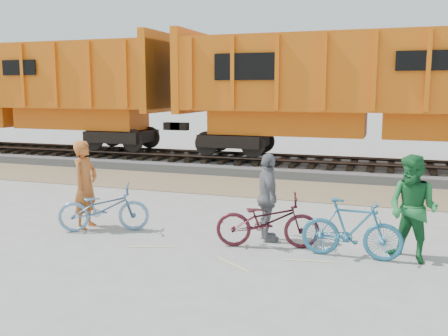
{
  "coord_description": "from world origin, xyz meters",
  "views": [
    {
      "loc": [
        3.34,
        -9.01,
        2.97
      ],
      "look_at": [
        -0.29,
        1.5,
        1.22
      ],
      "focal_mm": 40.0,
      "sensor_mm": 36.0,
      "label": 1
    }
  ],
  "objects": [
    {
      "name": "person_man",
      "position": [
        3.69,
        0.02,
        0.94
      ],
      "size": [
        1.14,
        1.07,
        1.87
      ],
      "primitive_type": "imported",
      "rotation": [
        0.0,
        0.0,
        -0.53
      ],
      "color": "#1F6C34",
      "rests_on": "ground"
    },
    {
      "name": "bicycle_maroon",
      "position": [
        1.13,
        -0.06,
        0.51
      ],
      "size": [
        2.06,
        1.13,
        1.02
      ],
      "primitive_type": "imported",
      "rotation": [
        0.0,
        0.0,
        1.82
      ],
      "color": "#47151E",
      "rests_on": "ground"
    },
    {
      "name": "hopper_car_left",
      "position": [
        -12.38,
        9.0,
        3.01
      ],
      "size": [
        14.0,
        3.13,
        4.65
      ],
      "color": "black",
      "rests_on": "track"
    },
    {
      "name": "gravel_strip",
      "position": [
        0.0,
        5.5,
        0.01
      ],
      "size": [
        120.0,
        3.0,
        0.02
      ],
      "primitive_type": "cube",
      "color": "#867453",
      "rests_on": "ground"
    },
    {
      "name": "bicycle_teal",
      "position": [
        2.69,
        -0.18,
        0.53
      ],
      "size": [
        1.78,
        0.54,
        1.06
      ],
      "primitive_type": "imported",
      "rotation": [
        0.0,
        0.0,
        1.55
      ],
      "color": "#27698D",
      "rests_on": "ground"
    },
    {
      "name": "bicycle_blue",
      "position": [
        -2.42,
        -0.12,
        0.5
      ],
      "size": [
        2.0,
        1.4,
        1.0
      ],
      "primitive_type": "imported",
      "rotation": [
        0.0,
        0.0,
        2.01
      ],
      "color": "#658FB8",
      "rests_on": "ground"
    },
    {
      "name": "ballast_bed",
      "position": [
        0.0,
        9.0,
        0.15
      ],
      "size": [
        120.0,
        4.0,
        0.3
      ],
      "primitive_type": "cube",
      "color": "slate",
      "rests_on": "ground"
    },
    {
      "name": "track",
      "position": [
        0.0,
        9.0,
        0.47
      ],
      "size": [
        120.0,
        2.6,
        0.24
      ],
      "color": "black",
      "rests_on": "ballast_bed"
    },
    {
      "name": "ground",
      "position": [
        0.0,
        0.0,
        0.0
      ],
      "size": [
        120.0,
        120.0,
        0.0
      ],
      "primitive_type": "plane",
      "color": "#9E9E99",
      "rests_on": "ground"
    },
    {
      "name": "hopper_car_center",
      "position": [
        2.62,
        9.0,
        3.01
      ],
      "size": [
        14.0,
        3.13,
        4.65
      ],
      "color": "black",
      "rests_on": "track"
    },
    {
      "name": "person_woman",
      "position": [
        1.03,
        0.34,
        0.87
      ],
      "size": [
        0.83,
        1.11,
        1.75
      ],
      "primitive_type": "imported",
      "rotation": [
        0.0,
        0.0,
        2.02
      ],
      "color": "slate",
      "rests_on": "ground"
    },
    {
      "name": "person_solo",
      "position": [
        -2.92,
        -0.02,
        0.95
      ],
      "size": [
        0.47,
        0.7,
        1.91
      ],
      "primitive_type": "imported",
      "rotation": [
        0.0,
        0.0,
        1.59
      ],
      "color": "#BD6028",
      "rests_on": "ground"
    }
  ]
}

